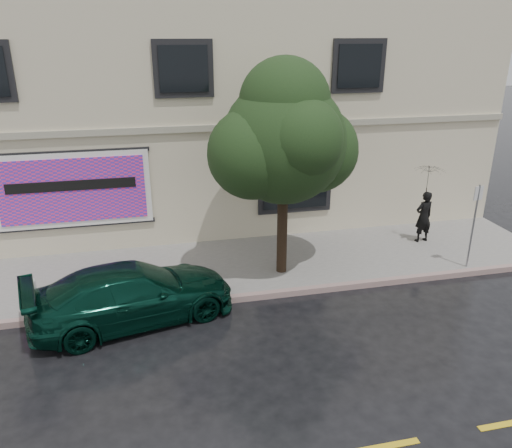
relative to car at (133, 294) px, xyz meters
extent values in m
plane|color=black|center=(1.68, -1.20, -0.66)|extent=(90.00, 90.00, 0.00)
cube|color=gray|center=(1.68, 2.05, -0.58)|extent=(20.00, 3.50, 0.15)
cube|color=gray|center=(1.68, 0.30, -0.58)|extent=(20.00, 0.18, 0.16)
cube|color=beige|center=(1.68, 7.80, 2.84)|extent=(20.00, 8.00, 7.00)
cube|color=#9E9984|center=(1.68, 3.76, 2.94)|extent=(20.00, 0.12, 0.18)
cube|color=black|center=(4.88, 3.76, 1.29)|extent=(2.30, 0.10, 2.10)
cube|color=black|center=(4.88, 3.70, 1.29)|extent=(2.00, 0.05, 1.80)
cube|color=black|center=(1.68, 3.70, 4.54)|extent=(1.30, 0.05, 1.20)
cube|color=black|center=(6.68, 3.70, 4.54)|extent=(1.30, 0.05, 1.20)
cube|color=white|center=(-1.52, 3.73, 1.39)|extent=(4.20, 0.06, 2.10)
cube|color=#E2327E|center=(-1.52, 3.69, 1.39)|extent=(3.90, 0.04, 1.80)
cube|color=black|center=(-1.52, 3.76, 0.34)|extent=(4.30, 0.10, 0.10)
cube|color=black|center=(-1.52, 3.76, 2.44)|extent=(4.30, 0.10, 0.10)
cube|color=black|center=(-1.52, 3.66, 1.54)|extent=(3.40, 0.02, 0.28)
imported|color=black|center=(0.00, 0.00, 0.00)|extent=(4.84, 2.97, 1.31)
imported|color=black|center=(8.52, 2.39, 0.28)|extent=(0.63, 0.46, 1.58)
imported|color=black|center=(8.52, 2.39, 1.42)|extent=(1.17, 1.17, 0.69)
cylinder|color=black|center=(3.82, 1.37, 0.72)|extent=(0.27, 0.27, 2.45)
sphere|color=black|center=(3.82, 1.37, 2.97)|extent=(3.04, 3.04, 3.04)
cylinder|color=silver|center=(-2.23, 0.60, -0.46)|extent=(0.33, 0.33, 0.09)
cylinder|color=silver|center=(-2.23, 0.60, -0.11)|extent=(0.24, 0.24, 0.61)
sphere|color=silver|center=(-2.23, 0.60, 0.24)|extent=(0.24, 0.24, 0.24)
cylinder|color=silver|center=(-2.23, 0.60, -0.09)|extent=(0.35, 0.11, 0.11)
cylinder|color=gray|center=(8.80, 0.50, 0.65)|extent=(0.05, 0.05, 2.32)
cube|color=silver|center=(8.80, 0.50, 1.59)|extent=(0.28, 0.07, 0.37)
camera|label=1|loc=(0.53, -10.18, 5.47)|focal=35.00mm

